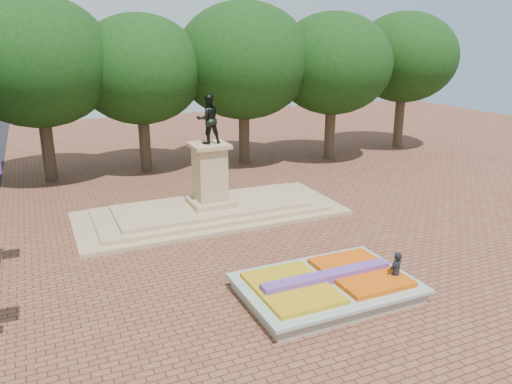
{
  "coord_description": "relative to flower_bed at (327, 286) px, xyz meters",
  "views": [
    {
      "loc": [
        -8.12,
        -15.94,
        9.13
      ],
      "look_at": [
        1.0,
        4.34,
        2.2
      ],
      "focal_mm": 35.0,
      "sensor_mm": 36.0,
      "label": 1
    }
  ],
  "objects": [
    {
      "name": "flower_bed",
      "position": [
        0.0,
        0.0,
        0.0
      ],
      "size": [
        6.3,
        4.3,
        0.91
      ],
      "color": "gray",
      "rests_on": "ground"
    },
    {
      "name": "tree_row_back",
      "position": [
        1.31,
        20.0,
        6.29
      ],
      "size": [
        44.8,
        8.8,
        10.43
      ],
      "color": "#3C2D21",
      "rests_on": "ground"
    },
    {
      "name": "pedestrian",
      "position": [
        2.4,
        -0.84,
        0.43
      ],
      "size": [
        0.65,
        0.49,
        1.62
      ],
      "primitive_type": "imported",
      "rotation": [
        0.0,
        0.0,
        3.32
      ],
      "color": "black",
      "rests_on": "ground"
    },
    {
      "name": "ground",
      "position": [
        -1.03,
        2.0,
        -0.38
      ],
      "size": [
        90.0,
        90.0,
        0.0
      ],
      "primitive_type": "plane",
      "color": "brown",
      "rests_on": "ground"
    },
    {
      "name": "monument",
      "position": [
        -1.03,
        10.0,
        0.5
      ],
      "size": [
        14.0,
        6.0,
        6.4
      ],
      "color": "tan",
      "rests_on": "ground"
    }
  ]
}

